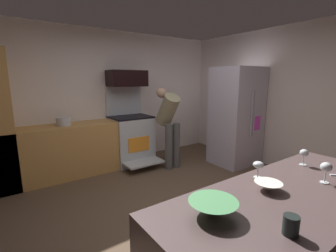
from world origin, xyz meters
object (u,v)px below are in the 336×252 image
object	(u,v)px
mixing_bowl_small	(213,208)
wine_glass_far	(326,168)
mug_coffee	(291,225)
person_cook	(169,121)
stock_pot	(64,121)
wine_glass_mid	(258,166)
mixing_bowl_large	(268,186)
microwave	(127,78)
oven_range	(131,138)
wine_glass_near	(304,154)
refrigerator	(236,116)

from	to	relation	value
mixing_bowl_small	wine_glass_far	world-z (taller)	wine_glass_far
mixing_bowl_small	mug_coffee	size ratio (longest dim) A/B	2.82
person_cook	stock_pot	bearing A→B (deg)	160.03
person_cook	wine_glass_mid	world-z (taller)	person_cook
mixing_bowl_large	microwave	bearing A→B (deg)	80.19
wine_glass_mid	person_cook	bearing A→B (deg)	69.41
oven_range	wine_glass_mid	size ratio (longest dim) A/B	11.32
mixing_bowl_small	wine_glass_near	world-z (taller)	wine_glass_near
mug_coffee	wine_glass_far	bearing A→B (deg)	11.83
mixing_bowl_large	wine_glass_near	xyz separation A→B (m)	(0.72, 0.10, 0.08)
wine_glass_near	microwave	bearing A→B (deg)	92.04
mixing_bowl_large	mixing_bowl_small	world-z (taller)	mixing_bowl_small
microwave	stock_pot	xyz separation A→B (m)	(-1.23, -0.08, -0.71)
person_cook	mug_coffee	xyz separation A→B (m)	(-1.45, -3.08, 0.06)
microwave	wine_glass_far	distance (m)	3.69
wine_glass_near	wine_glass_far	size ratio (longest dim) A/B	0.92
refrigerator	wine_glass_far	bearing A→B (deg)	-128.38
refrigerator	wine_glass_near	size ratio (longest dim) A/B	12.77
mug_coffee	stock_pot	xyz separation A→B (m)	(-0.29, 3.71, 0.02)
refrigerator	wine_glass_near	distance (m)	2.57
wine_glass_mid	wine_glass_far	world-z (taller)	wine_glass_far
person_cook	mixing_bowl_large	world-z (taller)	person_cook
mixing_bowl_large	wine_glass_far	xyz separation A→B (m)	(0.46, -0.18, 0.09)
mixing_bowl_large	wine_glass_far	size ratio (longest dim) A/B	1.18
microwave	wine_glass_near	bearing A→B (deg)	-87.96
mug_coffee	wine_glass_mid	bearing A→B (deg)	47.06
mixing_bowl_large	refrigerator	bearing A→B (deg)	43.03
mixing_bowl_large	wine_glass_mid	size ratio (longest dim) A/B	1.40
person_cook	wine_glass_far	world-z (taller)	person_cook
mixing_bowl_large	mug_coffee	xyz separation A→B (m)	(-0.35, -0.35, 0.02)
wine_glass_mid	mug_coffee	size ratio (longest dim) A/B	1.33
refrigerator	mug_coffee	bearing A→B (deg)	-136.77
wine_glass_mid	oven_range	bearing A→B (deg)	81.66
person_cook	mixing_bowl_large	xyz separation A→B (m)	(-1.09, -2.74, 0.04)
mixing_bowl_small	stock_pot	world-z (taller)	stock_pot
mixing_bowl_large	wine_glass_far	distance (m)	0.50
oven_range	mug_coffee	size ratio (longest dim) A/B	15.05
mixing_bowl_large	wine_glass_near	distance (m)	0.73
person_cook	wine_glass_near	xyz separation A→B (m)	(-0.38, -2.63, 0.12)
wine_glass_far	oven_range	bearing A→B (deg)	87.74
mixing_bowl_small	wine_glass_mid	size ratio (longest dim) A/B	2.12
wine_glass_near	wine_glass_mid	distance (m)	0.59
oven_range	mug_coffee	world-z (taller)	oven_range
refrigerator	mixing_bowl_large	size ratio (longest dim) A/B	10.00
microwave	mixing_bowl_large	size ratio (longest dim) A/B	3.91
refrigerator	wine_glass_near	world-z (taller)	refrigerator
mug_coffee	stock_pot	size ratio (longest dim) A/B	0.43
refrigerator	microwave	bearing A→B (deg)	142.22
microwave	wine_glass_near	distance (m)	3.41
stock_pot	oven_range	bearing A→B (deg)	-0.64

